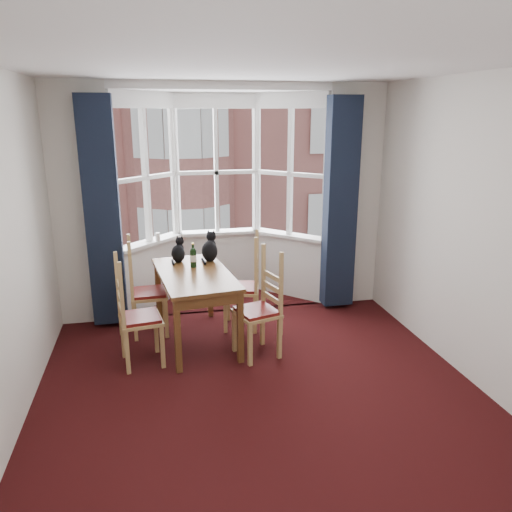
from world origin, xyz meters
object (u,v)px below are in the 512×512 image
object	(u,v)px
chair_left_near	(131,321)
chair_right_near	(264,311)
chair_left_far	(141,295)
cat_left	(178,252)
cat_right	(210,249)
wine_bottle	(193,257)
dining_table	(195,282)
candle_tall	(158,237)
chair_right_far	(249,289)

from	to	relation	value
chair_left_near	chair_right_near	world-z (taller)	same
chair_left_far	cat_left	distance (m)	0.64
chair_right_near	cat_right	xyz separation A→B (m)	(-0.45, 0.86, 0.46)
cat_right	wine_bottle	size ratio (longest dim) A/B	1.30
chair_left_far	chair_right_near	xyz separation A→B (m)	(1.26, -0.76, 0.00)
chair_left_near	dining_table	bearing A→B (deg)	31.45
chair_left_far	cat_right	bearing A→B (deg)	7.34
chair_left_near	cat_left	xyz separation A→B (m)	(0.53, 0.86, 0.44)
chair_right_near	cat_left	xyz separation A→B (m)	(-0.81, 0.89, 0.44)
chair_left_near	wine_bottle	xyz separation A→B (m)	(0.68, 0.61, 0.44)
wine_bottle	candle_tall	world-z (taller)	wine_bottle
chair_left_far	chair_right_near	size ratio (longest dim) A/B	1.00
chair_left_near	chair_left_far	size ratio (longest dim) A/B	1.00
chair_right_near	cat_right	bearing A→B (deg)	117.72
dining_table	chair_left_far	xyz separation A→B (m)	(-0.59, 0.32, -0.22)
dining_table	cat_left	size ratio (longest dim) A/B	4.80
chair_left_near	chair_right_near	bearing A→B (deg)	-1.33
candle_tall	cat_right	bearing A→B (deg)	-52.94
dining_table	cat_right	distance (m)	0.53
chair_left_far	candle_tall	xyz separation A→B (m)	(0.23, 0.87, 0.45)
candle_tall	wine_bottle	bearing A→B (deg)	-69.50
chair_left_far	cat_left	size ratio (longest dim) A/B	3.06
chair_left_near	cat_right	xyz separation A→B (m)	(0.89, 0.83, 0.46)
dining_table	cat_right	size ratio (longest dim) A/B	4.05
chair_right_near	cat_right	size ratio (longest dim) A/B	2.58
dining_table	cat_right	world-z (taller)	cat_right
cat_left	chair_left_far	bearing A→B (deg)	-163.43
cat_right	wine_bottle	xyz separation A→B (m)	(-0.21, -0.22, -0.02)
chair_left_far	candle_tall	bearing A→B (deg)	75.08
dining_table	chair_left_near	bearing A→B (deg)	-148.55
cat_left	candle_tall	world-z (taller)	cat_left
chair_right_far	chair_left_far	bearing A→B (deg)	176.96
chair_right_near	chair_right_far	bearing A→B (deg)	92.22
dining_table	chair_left_near	size ratio (longest dim) A/B	1.57
dining_table	chair_left_far	size ratio (longest dim) A/B	1.57
wine_bottle	chair_left_far	bearing A→B (deg)	169.34
chair_left_far	candle_tall	world-z (taller)	candle_tall
chair_left_near	candle_tall	world-z (taller)	candle_tall
dining_table	chair_right_far	xyz separation A→B (m)	(0.64, 0.25, -0.22)
chair_right_near	candle_tall	distance (m)	1.98
chair_left_far	cat_right	xyz separation A→B (m)	(0.81, 0.10, 0.46)
wine_bottle	chair_left_near	bearing A→B (deg)	-137.89
chair_left_near	chair_right_far	world-z (taller)	same
chair_left_far	chair_right_far	xyz separation A→B (m)	(1.23, -0.07, 0.00)
cat_left	dining_table	bearing A→B (deg)	-72.60
dining_table	wine_bottle	distance (m)	0.30
chair_left_far	candle_tall	size ratio (longest dim) A/B	8.60
candle_tall	cat_left	bearing A→B (deg)	-73.49
chair_left_near	chair_left_far	bearing A→B (deg)	83.68
chair_right_near	dining_table	bearing A→B (deg)	146.68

